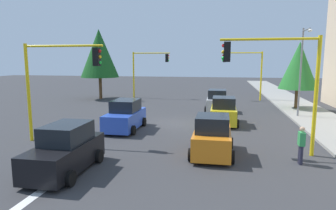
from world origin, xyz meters
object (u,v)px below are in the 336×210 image
Objects in this scene: traffic_signal_far_left at (245,66)px; car_yellow at (224,112)px; traffic_signal_far_right at (148,65)px; traffic_signal_near_right at (57,73)px; street_lamp_curbside at (302,63)px; tree_opposite_side at (99,53)px; traffic_signal_near_left at (277,72)px; tree_roadside_mid at (299,66)px; car_orange at (212,137)px; car_silver at (217,102)px; car_blue at (125,116)px; pedestrian_crossing at (301,144)px; car_black at (66,150)px.

car_yellow is at bearing -9.82° from traffic_signal_far_left.
traffic_signal_far_right reaches higher than car_yellow.
street_lamp_curbside is at bearing 122.89° from traffic_signal_near_right.
traffic_signal_far_right is 0.68× the size of tree_opposite_side.
traffic_signal_near_left is 14.65m from tree_roadside_mid.
traffic_signal_near_left is 0.81× the size of street_lamp_curbside.
traffic_signal_near_right is 8.97m from car_orange.
tree_opposite_side reaches higher than traffic_signal_far_left.
car_blue is (8.14, -5.84, 0.00)m from car_silver.
tree_roadside_mid is at bearing 128.61° from car_blue.
pedestrian_crossing is (1.33, 0.96, -3.11)m from traffic_signal_near_left.
car_orange is 3.93m from pedestrian_crossing.
traffic_signal_far_left reaches higher than pedestrian_crossing.
street_lamp_curbside is at bearing 18.75° from traffic_signal_far_left.
traffic_signal_far_left is 3.25× the size of pedestrian_crossing.
traffic_signal_far_left reaches higher than car_blue.
traffic_signal_far_right is at bearing 110.59° from tree_opposite_side.
traffic_signal_far_left is at bearing -177.36° from pedestrian_crossing.
traffic_signal_near_left reaches higher than car_orange.
car_orange is 2.13× the size of pedestrian_crossing.
traffic_signal_far_right is 16.58m from car_yellow.
traffic_signal_far_right is 1.53× the size of car_orange.
tree_opposite_side is 18.95m from car_yellow.
car_silver is at bearing 180.00° from car_orange.
traffic_signal_near_left is (20.00, 0.02, 0.10)m from traffic_signal_far_left.
tree_roadside_mid is 8.22m from car_silver.
traffic_signal_far_right is 1.00× the size of traffic_signal_far_left.
street_lamp_curbside is 18.66m from car_black.
car_yellow is at bearing 175.57° from car_orange.
car_silver and car_black have the same top height.
traffic_signal_far_left reaches higher than car_yellow.
car_silver is (-2.09, -6.43, -3.45)m from street_lamp_curbside.
street_lamp_curbside reaches higher than car_orange.
traffic_signal_far_right is 0.97× the size of traffic_signal_near_left.
car_orange is (20.76, -2.91, -3.02)m from traffic_signal_far_left.
car_blue is at bearing 8.99° from traffic_signal_far_right.
tree_opposite_side reaches higher than traffic_signal_near_right.
traffic_signal_near_right is at bearing -35.77° from car_silver.
traffic_signal_near_right is 3.21× the size of pedestrian_crossing.
car_yellow is at bearing 51.00° from tree_opposite_side.
pedestrian_crossing is at bearing 105.33° from car_black.
traffic_signal_near_right is 1.33× the size of car_black.
car_silver is at bearing -19.31° from traffic_signal_far_left.
tree_opposite_side is 2.24× the size of car_orange.
traffic_signal_far_left is 0.68× the size of tree_opposite_side.
car_black is (24.00, -8.76, -3.02)m from traffic_signal_far_left.
tree_roadside_mid is (-4.39, 0.80, -0.29)m from street_lamp_curbside.
car_black and car_blue have the same top height.
traffic_signal_near_right is at bearing 16.51° from tree_opposite_side.
traffic_signal_near_right is 22.99m from traffic_signal_far_left.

